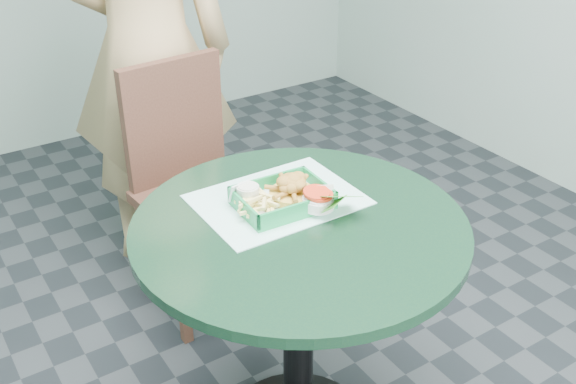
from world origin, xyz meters
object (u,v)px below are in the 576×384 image
diner_person (143,6)px  crab_sandwich (292,193)px  cafe_table (299,282)px  food_basket (283,208)px  sauce_ramekin (248,198)px  dining_chair (189,172)px

diner_person → crab_sandwich: 1.10m
cafe_table → food_basket: 0.21m
cafe_table → sauce_ramekin: bearing=119.8°
diner_person → cafe_table: bearing=110.6°
cafe_table → sauce_ramekin: sauce_ramekin is taller
food_basket → sauce_ramekin: 0.10m
cafe_table → food_basket: food_basket is taller
dining_chair → food_basket: 0.76m
sauce_ramekin → food_basket: bearing=-26.7°
sauce_ramekin → diner_person: bearing=81.2°
food_basket → crab_sandwich: size_ratio=1.89×
cafe_table → dining_chair: bearing=85.7°
food_basket → sauce_ramekin: sauce_ramekin is taller
crab_sandwich → sauce_ramekin: (-0.11, 0.04, 0.00)m
dining_chair → diner_person: bearing=81.1°
crab_sandwich → food_basket: bearing=-177.8°
food_basket → sauce_ramekin: bearing=153.3°
dining_chair → diner_person: (0.02, 0.34, 0.53)m
food_basket → dining_chair: bearing=85.6°
cafe_table → diner_person: size_ratio=0.41×
cafe_table → dining_chair: size_ratio=0.93×
dining_chair → crab_sandwich: size_ratio=7.45×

